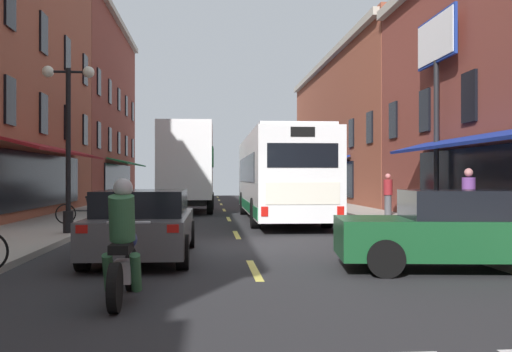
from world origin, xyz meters
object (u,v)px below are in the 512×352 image
object	(u,v)px
sedan_near	(144,223)
pedestrian_far	(388,194)
box_truck	(187,168)
bicycle_mid	(82,213)
sedan_mid	(467,230)
street_lamp_twin	(68,140)
billboard_sign	(436,61)
sedan_far	(195,192)
transit_bus	(279,175)
motorcycle_rider	(123,249)
pedestrian_mid	(469,199)

from	to	relation	value
sedan_near	pedestrian_far	size ratio (longest dim) A/B	2.83
box_truck	bicycle_mid	xyz separation A→B (m)	(-3.16, -8.33, -1.60)
sedan_mid	pedestrian_far	world-z (taller)	pedestrian_far
street_lamp_twin	sedan_mid	bearing A→B (deg)	-36.98
billboard_sign	street_lamp_twin	bearing A→B (deg)	-164.87
box_truck	pedestrian_far	bearing A→B (deg)	-30.55
bicycle_mid	pedestrian_far	size ratio (longest dim) A/B	1.01
billboard_sign	sedan_far	bearing A→B (deg)	114.89
billboard_sign	sedan_near	xyz separation A→B (m)	(-9.21, -7.46, -4.97)
street_lamp_twin	transit_bus	bearing A→B (deg)	41.92
sedan_mid	motorcycle_rider	size ratio (longest dim) A/B	2.27
sedan_near	motorcycle_rider	bearing A→B (deg)	-87.51
street_lamp_twin	pedestrian_mid	bearing A→B (deg)	-4.98
billboard_sign	box_truck	world-z (taller)	billboard_sign
motorcycle_rider	bicycle_mid	world-z (taller)	motorcycle_rider
street_lamp_twin	sedan_far	bearing A→B (deg)	82.07
box_truck	motorcycle_rider	bearing A→B (deg)	-90.49
billboard_sign	sedan_near	bearing A→B (deg)	-141.01
sedan_far	pedestrian_far	distance (m)	17.19
bicycle_mid	pedestrian_far	bearing A→B (deg)	16.92
motorcycle_rider	pedestrian_far	bearing A→B (deg)	61.14
sedan_near	bicycle_mid	bearing A→B (deg)	110.45
transit_bus	sedan_mid	size ratio (longest dim) A/B	2.49
transit_bus	sedan_near	xyz separation A→B (m)	(-4.08, -10.20, -1.03)
sedan_far	billboard_sign	bearing A→B (deg)	-65.11
box_truck	sedan_near	size ratio (longest dim) A/B	1.39
box_truck	sedan_near	bearing A→B (deg)	-91.30
motorcycle_rider	bicycle_mid	bearing A→B (deg)	104.21
transit_bus	pedestrian_far	size ratio (longest dim) A/B	6.95
pedestrian_mid	pedestrian_far	xyz separation A→B (m)	(0.12, 7.65, -0.06)
transit_bus	motorcycle_rider	world-z (taller)	transit_bus
box_truck	motorcycle_rider	world-z (taller)	box_truck
transit_bus	sedan_mid	xyz separation A→B (m)	(1.90, -12.31, -1.02)
bicycle_mid	billboard_sign	bearing A→B (deg)	-0.25
motorcycle_rider	street_lamp_twin	bearing A→B (deg)	107.48
sedan_near	bicycle_mid	world-z (taller)	sedan_near
sedan_mid	pedestrian_far	size ratio (longest dim) A/B	2.79
motorcycle_rider	pedestrian_mid	xyz separation A→B (m)	(8.29, 7.61, 0.35)
sedan_far	motorcycle_rider	size ratio (longest dim) A/B	2.09
billboard_sign	pedestrian_far	bearing A→B (deg)	99.91
billboard_sign	pedestrian_mid	distance (m)	6.24
sedan_mid	street_lamp_twin	distance (m)	10.81
billboard_sign	sedan_near	size ratio (longest dim) A/B	1.50
transit_bus	street_lamp_twin	bearing A→B (deg)	-138.08
motorcycle_rider	pedestrian_mid	bearing A→B (deg)	42.55
pedestrian_mid	pedestrian_far	bearing A→B (deg)	29.25
sedan_near	sedan_mid	xyz separation A→B (m)	(5.97, -2.10, 0.01)
billboard_sign	motorcycle_rider	xyz separation A→B (m)	(-9.02, -11.74, -4.98)
transit_bus	sedan_far	bearing A→B (deg)	102.52
box_truck	sedan_far	size ratio (longest dim) A/B	1.54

